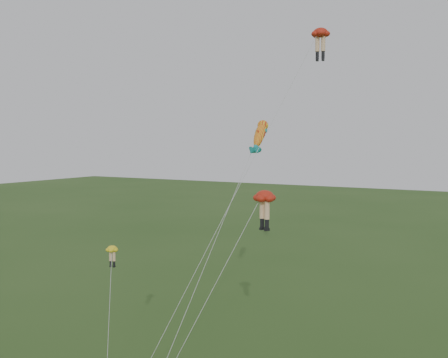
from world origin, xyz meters
The scene contains 4 objects.
legs_kite_red_high centered at (6.32, 12.70, 23.66)m, with size 8.26×14.62×24.62m.
legs_kite_red_mid centered at (6.72, 1.94, 12.19)m, with size 6.16×5.86×12.92m.
legs_kite_yellow centered at (-3.55, 0.08, 8.00)m, with size 1.85×2.80×8.83m.
fish_kite centered at (2.64, 10.05, 16.32)m, with size 2.28×13.38×17.75m.
Camera 1 is at (19.20, -24.97, 15.74)m, focal length 40.00 mm.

